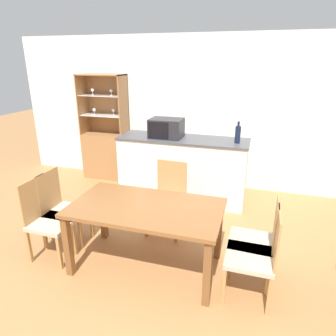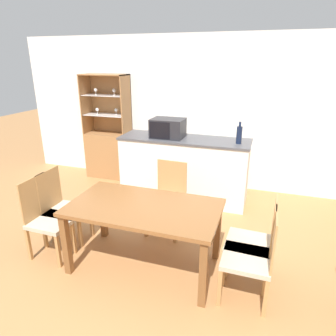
% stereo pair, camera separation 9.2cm
% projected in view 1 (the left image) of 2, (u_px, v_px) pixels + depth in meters
% --- Properties ---
extents(ground_plane, '(18.00, 18.00, 0.00)m').
position_uv_depth(ground_plane, '(144.00, 271.00, 3.22)').
color(ground_plane, '#B27A47').
extents(wall_back, '(6.80, 0.06, 2.55)m').
position_uv_depth(wall_back, '(197.00, 113.00, 5.15)').
color(wall_back, white).
rests_on(wall_back, ground_plane).
extents(kitchen_counter, '(2.01, 0.63, 1.00)m').
position_uv_depth(kitchen_counter, '(182.00, 169.00, 4.78)').
color(kitchen_counter, white).
rests_on(kitchen_counter, ground_plane).
extents(display_cabinet, '(0.83, 0.40, 1.91)m').
position_uv_depth(display_cabinet, '(106.00, 148.00, 5.66)').
color(display_cabinet, '#A37042').
rests_on(display_cabinet, ground_plane).
extents(dining_table, '(1.56, 0.87, 0.73)m').
position_uv_depth(dining_table, '(146.00, 214.00, 3.11)').
color(dining_table, brown).
rests_on(dining_table, ground_plane).
extents(dining_chair_side_left_far, '(0.45, 0.45, 0.92)m').
position_uv_depth(dining_chair_side_left_far, '(63.00, 210.00, 3.59)').
color(dining_chair_side_left_far, '#C1B299').
rests_on(dining_chair_side_left_far, ground_plane).
extents(dining_chair_side_right_far, '(0.46, 0.46, 0.92)m').
position_uv_depth(dining_chair_side_right_far, '(256.00, 240.00, 2.98)').
color(dining_chair_side_right_far, '#C1B299').
rests_on(dining_chair_side_right_far, ground_plane).
extents(dining_chair_side_left_near, '(0.44, 0.44, 0.92)m').
position_uv_depth(dining_chair_side_left_near, '(49.00, 220.00, 3.36)').
color(dining_chair_side_left_near, '#C1B299').
rests_on(dining_chair_side_left_near, ground_plane).
extents(dining_chair_side_right_near, '(0.44, 0.44, 0.92)m').
position_uv_depth(dining_chair_side_right_near, '(256.00, 256.00, 2.75)').
color(dining_chair_side_right_near, '#C1B299').
rests_on(dining_chair_side_right_near, ground_plane).
extents(dining_chair_head_far, '(0.46, 0.46, 0.92)m').
position_uv_depth(dining_chair_head_far, '(168.00, 199.00, 3.86)').
color(dining_chair_head_far, '#C1B299').
rests_on(dining_chair_head_far, ground_plane).
extents(microwave, '(0.50, 0.38, 0.29)m').
position_uv_depth(microwave, '(166.00, 128.00, 4.60)').
color(microwave, '#232328').
rests_on(microwave, kitchen_counter).
extents(wine_bottle, '(0.08, 0.08, 0.31)m').
position_uv_depth(wine_bottle, '(238.00, 134.00, 4.29)').
color(wine_bottle, '#141E38').
rests_on(wine_bottle, kitchen_counter).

